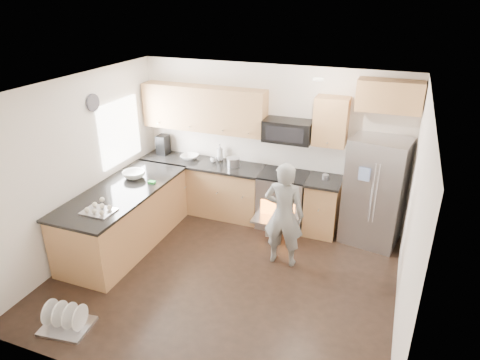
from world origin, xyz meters
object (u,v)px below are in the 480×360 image
at_px(refrigerator, 375,192).
at_px(person, 284,215).
at_px(dish_rack, 66,321).
at_px(stove_range, 284,188).

distance_m(refrigerator, person, 1.55).
distance_m(refrigerator, dish_rack, 4.58).
bearing_deg(person, stove_range, -75.94).
xyz_separation_m(stove_range, refrigerator, (1.42, 0.01, 0.17)).
bearing_deg(person, refrigerator, -138.03).
bearing_deg(stove_range, person, -74.42).
bearing_deg(stove_range, refrigerator, 0.30).
bearing_deg(person, dish_rack, 46.29).
height_order(stove_range, refrigerator, stove_range).
bearing_deg(refrigerator, dish_rack, -123.68).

